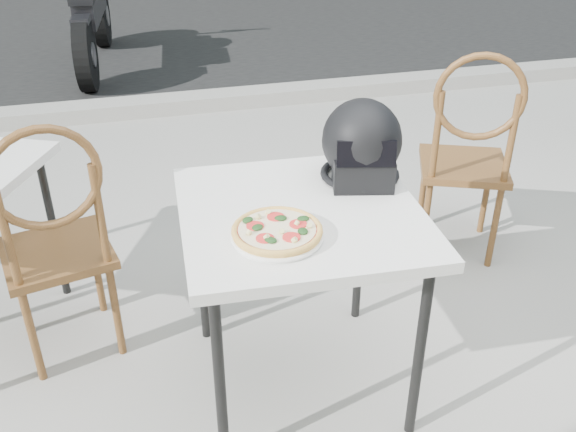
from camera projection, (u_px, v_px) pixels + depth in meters
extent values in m
plane|color=#9C9A94|center=(387.00, 321.00, 2.99)|extent=(80.00, 80.00, 0.00)
cube|color=black|center=(192.00, 5.00, 8.84)|extent=(30.00, 8.00, 0.00)
cube|color=#99968F|center=(253.00, 97.00, 5.47)|extent=(30.00, 0.25, 0.12)
cube|color=silver|center=(301.00, 215.00, 2.28)|extent=(0.89, 0.89, 0.04)
cylinder|color=black|center=(220.00, 383.00, 2.12)|extent=(0.04, 0.04, 0.77)
cylinder|color=black|center=(419.00, 353.00, 2.25)|extent=(0.04, 0.04, 0.77)
cylinder|color=black|center=(201.00, 265.00, 2.72)|extent=(0.04, 0.04, 0.77)
cylinder|color=black|center=(360.00, 247.00, 2.84)|extent=(0.04, 0.04, 0.77)
cylinder|color=white|center=(277.00, 237.00, 2.10)|extent=(0.30, 0.30, 0.01)
torus|color=white|center=(277.00, 235.00, 2.10)|extent=(0.31, 0.31, 0.02)
cylinder|color=#E2AE52|center=(277.00, 232.00, 2.09)|extent=(0.32, 0.32, 0.01)
torus|color=#E2AE52|center=(277.00, 230.00, 2.09)|extent=(0.33, 0.33, 0.02)
cylinder|color=#B51417|center=(277.00, 230.00, 2.08)|extent=(0.28, 0.28, 0.00)
cylinder|color=beige|center=(277.00, 229.00, 2.08)|extent=(0.28, 0.28, 0.00)
cylinder|color=red|center=(298.00, 224.00, 2.10)|extent=(0.06, 0.06, 0.00)
cylinder|color=red|center=(276.00, 217.00, 2.14)|extent=(0.06, 0.06, 0.00)
cylinder|color=red|center=(255.00, 226.00, 2.09)|extent=(0.06, 0.06, 0.00)
cylinder|color=red|center=(265.00, 238.00, 2.03)|extent=(0.06, 0.06, 0.00)
cylinder|color=red|center=(291.00, 237.00, 2.03)|extent=(0.06, 0.06, 0.00)
ellipsoid|color=#183B15|center=(281.00, 218.00, 2.13)|extent=(0.04, 0.04, 0.01)
ellipsoid|color=#183B15|center=(257.00, 227.00, 2.08)|extent=(0.05, 0.05, 0.01)
ellipsoid|color=#183B15|center=(303.00, 231.00, 2.06)|extent=(0.03, 0.04, 0.01)
ellipsoid|color=#183B15|center=(271.00, 240.00, 2.01)|extent=(0.05, 0.05, 0.01)
ellipsoid|color=#183B15|center=(303.00, 219.00, 2.13)|extent=(0.04, 0.04, 0.01)
ellipsoid|color=#183B15|center=(248.00, 220.00, 2.12)|extent=(0.05, 0.05, 0.01)
cylinder|color=#E7E08D|center=(282.00, 231.00, 2.05)|extent=(0.02, 0.02, 0.02)
cylinder|color=#E7E08D|center=(258.00, 217.00, 2.13)|extent=(0.03, 0.03, 0.02)
cylinder|color=#E7E08D|center=(297.00, 223.00, 2.10)|extent=(0.03, 0.02, 0.02)
cylinder|color=#E7E08D|center=(268.00, 212.00, 2.16)|extent=(0.02, 0.02, 0.02)
cylinder|color=#E7E08D|center=(294.00, 240.00, 2.01)|extent=(0.03, 0.03, 0.02)
cylinder|color=#E7E08D|center=(249.00, 232.00, 2.05)|extent=(0.03, 0.03, 0.02)
cylinder|color=#E7E08D|center=(309.00, 225.00, 2.08)|extent=(0.02, 0.02, 0.02)
cylinder|color=#E7E08D|center=(267.00, 237.00, 2.02)|extent=(0.03, 0.03, 0.02)
ellipsoid|color=black|center=(362.00, 140.00, 2.41)|extent=(0.37, 0.38, 0.31)
cube|color=black|center=(363.00, 174.00, 2.37)|extent=(0.24, 0.16, 0.12)
torus|color=black|center=(360.00, 173.00, 2.48)|extent=(0.37, 0.37, 0.03)
cube|color=black|center=(366.00, 154.00, 2.29)|extent=(0.22, 0.09, 0.10)
cube|color=brown|center=(463.00, 166.00, 3.31)|extent=(0.57, 0.57, 0.04)
cylinder|color=brown|center=(486.00, 195.00, 3.57)|extent=(0.05, 0.05, 0.48)
cylinder|color=brown|center=(423.00, 191.00, 3.61)|extent=(0.05, 0.05, 0.48)
cylinder|color=brown|center=(495.00, 226.00, 3.27)|extent=(0.05, 0.05, 0.48)
cylinder|color=brown|center=(426.00, 222.00, 3.31)|extent=(0.05, 0.05, 0.48)
cylinder|color=brown|center=(511.00, 141.00, 3.02)|extent=(0.05, 0.05, 0.46)
cylinder|color=brown|center=(436.00, 137.00, 3.06)|extent=(0.05, 0.05, 0.46)
torus|color=brown|center=(480.00, 98.00, 2.94)|extent=(0.41, 0.20, 0.43)
cylinder|color=black|center=(53.00, 228.00, 3.00)|extent=(0.05, 0.05, 0.74)
cube|color=brown|center=(57.00, 253.00, 2.63)|extent=(0.51, 0.51, 0.04)
cylinder|color=brown|center=(97.00, 270.00, 2.95)|extent=(0.04, 0.04, 0.46)
cylinder|color=brown|center=(20.00, 290.00, 2.81)|extent=(0.04, 0.04, 0.46)
cylinder|color=brown|center=(116.00, 310.00, 2.69)|extent=(0.04, 0.04, 0.46)
cylinder|color=brown|center=(32.00, 335.00, 2.56)|extent=(0.04, 0.04, 0.46)
cylinder|color=brown|center=(100.00, 216.00, 2.45)|extent=(0.04, 0.04, 0.44)
cylinder|color=brown|center=(7.00, 238.00, 2.32)|extent=(0.04, 0.04, 0.44)
torus|color=brown|center=(45.00, 179.00, 2.29)|extent=(0.41, 0.13, 0.41)
cylinder|color=black|center=(101.00, 16.00, 6.91)|extent=(0.19, 0.65, 0.64)
cylinder|color=slate|center=(101.00, 16.00, 6.91)|extent=(0.17, 0.23, 0.21)
cylinder|color=black|center=(86.00, 55.00, 5.63)|extent=(0.19, 0.65, 0.64)
cylinder|color=slate|center=(86.00, 55.00, 5.63)|extent=(0.17, 0.23, 0.21)
cube|color=black|center=(90.00, 5.00, 6.14)|extent=(0.30, 1.14, 0.24)
cube|color=black|center=(81.00, 20.00, 5.50)|extent=(0.17, 0.25, 0.05)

